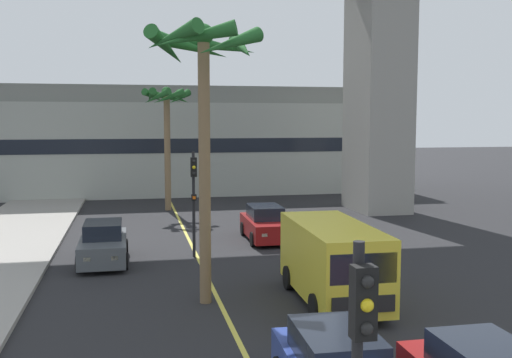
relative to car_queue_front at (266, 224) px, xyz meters
The scene contains 8 objects.
lane_stripe_center 5.40m from the car_queue_front, 129.59° to the right, with size 0.14×56.00×0.01m, color #DBCC4C.
pier_building_backdrop 20.04m from the car_queue_front, 99.92° to the left, with size 34.43×8.04×7.84m.
car_queue_front is the anchor object (origin of this frame).
car_queue_second 7.62m from the car_queue_front, 157.14° to the right, with size 1.84×4.10×1.56m.
delivery_van 9.50m from the car_queue_front, 90.60° to the right, with size 2.26×5.30×2.36m.
traffic_light_median_far 4.89m from the car_queue_front, 142.16° to the right, with size 0.24×0.37×4.20m.
palm_tree_near_median 11.31m from the car_queue_front, 113.67° to the right, with size 3.49×3.53×8.19m.
palm_tree_mid_median 11.94m from the car_queue_front, 110.62° to the left, with size 3.01×3.01×7.40m.
Camera 1 is at (-2.51, 2.08, 5.44)m, focal length 41.84 mm.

